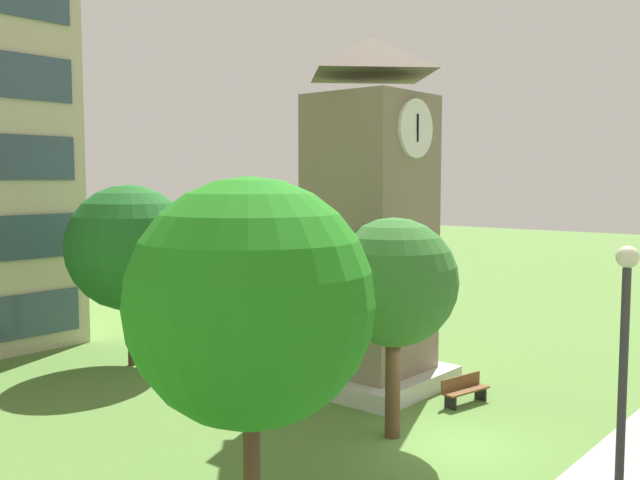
{
  "coord_description": "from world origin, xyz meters",
  "views": [
    {
      "loc": [
        -16.21,
        -9.04,
        7.08
      ],
      "look_at": [
        1.46,
        5.93,
        5.1
      ],
      "focal_mm": 39.06,
      "sensor_mm": 36.0,
      "label": 1
    }
  ],
  "objects_px": {
    "clock_tower": "(370,231)",
    "tree_streetside": "(129,248)",
    "tree_by_building": "(250,303)",
    "park_bench": "(464,390)",
    "street_lamp": "(623,388)",
    "tree_near_tower": "(394,283)"
  },
  "relations": [
    {
      "from": "tree_near_tower",
      "to": "tree_by_building",
      "type": "relative_size",
      "value": 0.85
    },
    {
      "from": "tree_streetside",
      "to": "clock_tower",
      "type": "bearing_deg",
      "value": -66.03
    },
    {
      "from": "tree_by_building",
      "to": "tree_streetside",
      "type": "relative_size",
      "value": 1.03
    },
    {
      "from": "clock_tower",
      "to": "tree_streetside",
      "type": "relative_size",
      "value": 1.71
    },
    {
      "from": "clock_tower",
      "to": "tree_by_building",
      "type": "xyz_separation_m",
      "value": [
        -10.24,
        -4.74,
        -0.53
      ]
    },
    {
      "from": "park_bench",
      "to": "street_lamp",
      "type": "height_order",
      "value": "street_lamp"
    },
    {
      "from": "park_bench",
      "to": "tree_near_tower",
      "type": "relative_size",
      "value": 0.31
    },
    {
      "from": "park_bench",
      "to": "tree_near_tower",
      "type": "distance_m",
      "value": 5.44
    },
    {
      "from": "tree_by_building",
      "to": "street_lamp",
      "type": "bearing_deg",
      "value": -65.56
    },
    {
      "from": "street_lamp",
      "to": "tree_streetside",
      "type": "bearing_deg",
      "value": 78.77
    },
    {
      "from": "tree_by_building",
      "to": "tree_streetside",
      "type": "distance_m",
      "value": 14.75
    },
    {
      "from": "park_bench",
      "to": "street_lamp",
      "type": "distance_m",
      "value": 11.09
    },
    {
      "from": "tree_near_tower",
      "to": "park_bench",
      "type": "bearing_deg",
      "value": -1.87
    },
    {
      "from": "clock_tower",
      "to": "park_bench",
      "type": "xyz_separation_m",
      "value": [
        0.3,
        -3.51,
        -4.89
      ]
    },
    {
      "from": "tree_by_building",
      "to": "tree_streetside",
      "type": "bearing_deg",
      "value": 64.04
    },
    {
      "from": "clock_tower",
      "to": "tree_near_tower",
      "type": "relative_size",
      "value": 1.94
    },
    {
      "from": "park_bench",
      "to": "tree_near_tower",
      "type": "xyz_separation_m",
      "value": [
        -3.85,
        0.13,
        3.84
      ]
    },
    {
      "from": "clock_tower",
      "to": "tree_streetside",
      "type": "distance_m",
      "value": 9.36
    },
    {
      "from": "tree_by_building",
      "to": "tree_streetside",
      "type": "height_order",
      "value": "tree_by_building"
    },
    {
      "from": "clock_tower",
      "to": "park_bench",
      "type": "height_order",
      "value": "clock_tower"
    },
    {
      "from": "park_bench",
      "to": "street_lamp",
      "type": "relative_size",
      "value": 0.31
    },
    {
      "from": "tree_by_building",
      "to": "park_bench",
      "type": "bearing_deg",
      "value": 6.65
    }
  ]
}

